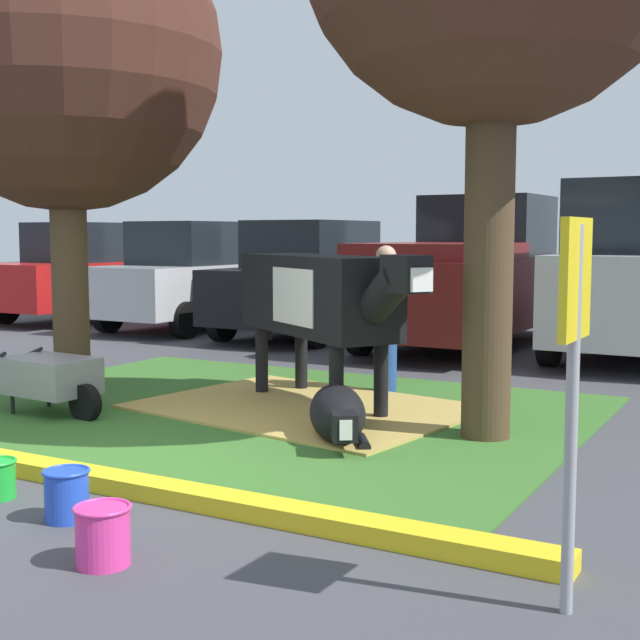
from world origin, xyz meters
TOP-DOWN VIEW (x-y plane):
  - ground_plane at (0.00, 0.00)m, footprint 80.00×80.00m
  - grass_island at (-0.12, 2.07)m, footprint 6.47×5.12m
  - curb_yellow at (-0.12, -0.64)m, footprint 7.67×0.24m
  - hay_bedding at (0.31, 2.41)m, footprint 3.54×2.88m
  - shade_tree_left at (-2.56, 2.05)m, footprint 3.50×3.50m
  - cow_holstein at (0.43, 2.55)m, footprint 2.80×2.06m
  - calf_lying at (1.22, 1.41)m, footprint 1.00×1.27m
  - person_handler at (0.63, 3.66)m, footprint 0.50×0.34m
  - wheelbarrow at (-1.74, 0.96)m, footprint 1.61×0.67m
  - parking_sign at (3.76, -1.08)m, footprint 0.06×0.44m
  - bucket_blue at (0.70, -1.26)m, footprint 0.30×0.30m
  - bucket_pink at (1.42, -1.70)m, footprint 0.32×0.32m
  - sedan_red at (-8.28, 8.26)m, footprint 2.08×4.43m
  - sedan_silver at (-5.40, 8.11)m, footprint 2.08×4.43m
  - hatchback_white at (-2.82, 8.05)m, footprint 2.08×4.43m
  - pickup_truck_maroon at (0.04, 8.13)m, footprint 2.29×5.43m

SIDE VIEW (x-z plane):
  - ground_plane at x=0.00m, z-range 0.00..0.00m
  - grass_island at x=-0.12m, z-range 0.00..0.02m
  - hay_bedding at x=0.31m, z-range 0.01..0.04m
  - curb_yellow at x=-0.12m, z-range 0.00..0.12m
  - bucket_blue at x=0.70m, z-range 0.01..0.33m
  - bucket_pink at x=1.42m, z-range 0.01..0.34m
  - calf_lying at x=1.22m, z-range 0.00..0.48m
  - wheelbarrow at x=-1.74m, z-range 0.07..0.70m
  - person_handler at x=0.63m, z-range 0.06..1.73m
  - sedan_red at x=-8.28m, z-range -0.03..1.99m
  - sedan_silver at x=-5.40m, z-range -0.03..1.99m
  - hatchback_white at x=-2.82m, z-range -0.03..1.99m
  - pickup_truck_maroon at x=0.04m, z-range -0.10..2.32m
  - cow_holstein at x=0.43m, z-range 0.35..1.96m
  - parking_sign at x=3.76m, z-range 0.39..2.25m
  - shade_tree_left at x=-2.56m, z-range 0.99..6.52m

